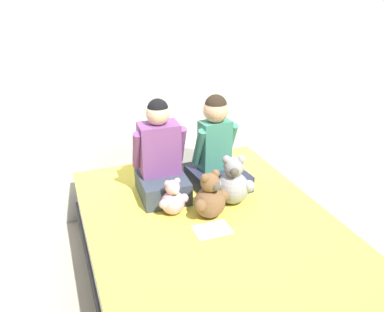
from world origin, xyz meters
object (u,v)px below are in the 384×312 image
object	(u,v)px
bed	(215,260)
teddy_bear_held_by_left_child	(173,199)
child_on_left	(160,159)
sign_card	(212,230)
teddy_bear_held_by_right_child	(233,183)
teddy_bear_between_children	(210,198)
child_on_right	(216,151)
pillow_at_headboard	(173,161)

from	to	relation	value
bed	teddy_bear_held_by_left_child	distance (m)	0.45
child_on_left	teddy_bear_held_by_left_child	distance (m)	0.30
teddy_bear_held_by_left_child	child_on_left	bearing A→B (deg)	79.91
bed	sign_card	size ratio (longest dim) A/B	9.55
bed	teddy_bear_held_by_right_child	size ratio (longest dim) A/B	6.16
child_on_left	teddy_bear_held_by_right_child	distance (m)	0.49
teddy_bear_held_by_left_child	sign_card	world-z (taller)	teddy_bear_held_by_left_child
teddy_bear_held_by_right_child	teddy_bear_between_children	distance (m)	0.22
bed	teddy_bear_held_by_left_child	size ratio (longest dim) A/B	8.61
bed	teddy_bear_between_children	world-z (taller)	teddy_bear_between_children
child_on_right	teddy_bear_between_children	size ratio (longest dim) A/B	2.12
teddy_bear_held_by_left_child	sign_card	xyz separation A→B (m)	(0.16, -0.25, -0.10)
bed	child_on_left	bearing A→B (deg)	111.13
child_on_left	teddy_bear_held_by_right_child	xyz separation A→B (m)	(0.39, -0.26, -0.11)
pillow_at_headboard	child_on_right	bearing A→B (deg)	-58.23
child_on_left	teddy_bear_between_children	distance (m)	0.43
bed	child_on_right	xyz separation A→B (m)	(0.21, 0.48, 0.48)
child_on_left	child_on_right	bearing A→B (deg)	1.99
teddy_bear_between_children	child_on_left	bearing A→B (deg)	98.64
child_on_left	pillow_at_headboard	world-z (taller)	child_on_left
child_on_right	teddy_bear_held_by_right_child	xyz separation A→B (m)	(0.00, -0.26, -0.11)
pillow_at_headboard	teddy_bear_between_children	bearing A→B (deg)	-89.04
sign_card	teddy_bear_between_children	bearing A→B (deg)	73.23
bed	child_on_right	bearing A→B (deg)	66.88
bed	pillow_at_headboard	xyz separation A→B (m)	(0.00, 0.81, 0.29)
teddy_bear_held_by_left_child	teddy_bear_held_by_right_child	size ratio (longest dim) A/B	0.71
pillow_at_headboard	bed	bearing A→B (deg)	-90.00
teddy_bear_held_by_left_child	pillow_at_headboard	xyz separation A→B (m)	(0.19, 0.59, -0.04)
child_on_right	teddy_bear_held_by_right_child	size ratio (longest dim) A/B	1.94
child_on_right	teddy_bear_held_by_right_child	bearing A→B (deg)	-95.43
pillow_at_headboard	sign_card	size ratio (longest dim) A/B	2.31
bed	pillow_at_headboard	bearing A→B (deg)	90.00
bed	pillow_at_headboard	world-z (taller)	pillow_at_headboard
teddy_bear_held_by_right_child	teddy_bear_held_by_left_child	bearing A→B (deg)	-159.15
bed	pillow_at_headboard	distance (m)	0.87
child_on_left	teddy_bear_between_children	bearing A→B (deg)	-59.39
child_on_left	child_on_right	distance (m)	0.39
child_on_right	teddy_bear_held_by_right_child	distance (m)	0.28
teddy_bear_held_by_right_child	pillow_at_headboard	world-z (taller)	teddy_bear_held_by_right_child
teddy_bear_held_by_right_child	bed	bearing A→B (deg)	-111.64
sign_card	child_on_left	bearing A→B (deg)	107.16
teddy_bear_held_by_right_child	pillow_at_headboard	distance (m)	0.64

